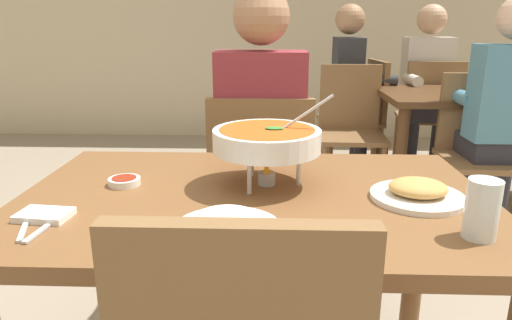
{
  "coord_description": "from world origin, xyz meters",
  "views": [
    {
      "loc": [
        0.05,
        -1.16,
        1.18
      ],
      "look_at": [
        0.0,
        0.15,
        0.78
      ],
      "focal_mm": 32.39,
      "sensor_mm": 36.0,
      "label": 1
    }
  ],
  "objects_px": {
    "chair_bg_left": "(429,111)",
    "patron_bg_right": "(352,81)",
    "chair_bg_right": "(362,111)",
    "diner_main": "(261,130)",
    "chair_bg_middle": "(479,144)",
    "dining_table_main": "(254,232)",
    "appetizer_plate": "(418,192)",
    "patron_bg_middle": "(503,106)",
    "sauce_dish": "(124,181)",
    "drink_glass": "(482,212)",
    "curry_bowl": "(267,140)",
    "patron_bg_left": "(427,81)",
    "chair_bg_corner": "(350,123)",
    "rice_plate": "(227,225)",
    "dining_table_far": "(457,112)",
    "chair_diner_main": "(261,186)"
  },
  "relations": [
    {
      "from": "chair_bg_corner",
      "to": "patron_bg_left",
      "type": "xyz_separation_m",
      "value": [
        0.65,
        0.49,
        0.24
      ]
    },
    {
      "from": "dining_table_main",
      "to": "appetizer_plate",
      "type": "height_order",
      "value": "appetizer_plate"
    },
    {
      "from": "appetizer_plate",
      "to": "drink_glass",
      "type": "bearing_deg",
      "value": -73.23
    },
    {
      "from": "curry_bowl",
      "to": "chair_bg_right",
      "type": "relative_size",
      "value": 0.37
    },
    {
      "from": "chair_bg_left",
      "to": "chair_bg_right",
      "type": "xyz_separation_m",
      "value": [
        -0.53,
        -0.04,
        0.0
      ]
    },
    {
      "from": "diner_main",
      "to": "chair_bg_left",
      "type": "distance_m",
      "value": 2.18
    },
    {
      "from": "rice_plate",
      "to": "patron_bg_right",
      "type": "height_order",
      "value": "patron_bg_right"
    },
    {
      "from": "drink_glass",
      "to": "chair_bg_corner",
      "type": "distance_m",
      "value": 2.25
    },
    {
      "from": "chair_diner_main",
      "to": "rice_plate",
      "type": "relative_size",
      "value": 3.75
    },
    {
      "from": "curry_bowl",
      "to": "dining_table_far",
      "type": "relative_size",
      "value": 0.33
    },
    {
      "from": "curry_bowl",
      "to": "patron_bg_left",
      "type": "relative_size",
      "value": 0.25
    },
    {
      "from": "curry_bowl",
      "to": "chair_bg_corner",
      "type": "xyz_separation_m",
      "value": [
        0.55,
        1.91,
        -0.35
      ]
    },
    {
      "from": "chair_bg_middle",
      "to": "patron_bg_middle",
      "type": "relative_size",
      "value": 0.69
    },
    {
      "from": "rice_plate",
      "to": "chair_diner_main",
      "type": "bearing_deg",
      "value": 87.07
    },
    {
      "from": "curry_bowl",
      "to": "chair_diner_main",
      "type": "bearing_deg",
      "value": 93.07
    },
    {
      "from": "diner_main",
      "to": "chair_bg_middle",
      "type": "bearing_deg",
      "value": 30.24
    },
    {
      "from": "rice_plate",
      "to": "dining_table_far",
      "type": "distance_m",
      "value": 2.53
    },
    {
      "from": "chair_bg_left",
      "to": "patron_bg_right",
      "type": "height_order",
      "value": "patron_bg_right"
    },
    {
      "from": "appetizer_plate",
      "to": "dining_table_far",
      "type": "height_order",
      "value": "appetizer_plate"
    },
    {
      "from": "chair_bg_middle",
      "to": "patron_bg_middle",
      "type": "distance_m",
      "value": 0.26
    },
    {
      "from": "patron_bg_right",
      "to": "rice_plate",
      "type": "bearing_deg",
      "value": -104.64
    },
    {
      "from": "appetizer_plate",
      "to": "chair_bg_left",
      "type": "distance_m",
      "value": 2.65
    },
    {
      "from": "chair_bg_corner",
      "to": "drink_glass",
      "type": "bearing_deg",
      "value": -92.37
    },
    {
      "from": "drink_glass",
      "to": "chair_bg_middle",
      "type": "relative_size",
      "value": 0.14
    },
    {
      "from": "dining_table_main",
      "to": "rice_plate",
      "type": "bearing_deg",
      "value": -101.1
    },
    {
      "from": "diner_main",
      "to": "patron_bg_right",
      "type": "xyz_separation_m",
      "value": [
        0.65,
        1.71,
        0.0
      ]
    },
    {
      "from": "rice_plate",
      "to": "chair_bg_middle",
      "type": "distance_m",
      "value": 2.13
    },
    {
      "from": "chair_bg_middle",
      "to": "patron_bg_left",
      "type": "xyz_separation_m",
      "value": [
        0.01,
        1.04,
        0.24
      ]
    },
    {
      "from": "dining_table_main",
      "to": "dining_table_far",
      "type": "relative_size",
      "value": 1.25
    },
    {
      "from": "dining_table_far",
      "to": "drink_glass",
      "type": "bearing_deg",
      "value": -109.86
    },
    {
      "from": "curry_bowl",
      "to": "diner_main",
      "type": "bearing_deg",
      "value": 92.92
    },
    {
      "from": "chair_bg_right",
      "to": "dining_table_main",
      "type": "bearing_deg",
      "value": -107.01
    },
    {
      "from": "curry_bowl",
      "to": "rice_plate",
      "type": "bearing_deg",
      "value": -104.19
    },
    {
      "from": "dining_table_far",
      "to": "patron_bg_left",
      "type": "xyz_separation_m",
      "value": [
        -0.03,
        0.56,
        0.14
      ]
    },
    {
      "from": "chair_bg_left",
      "to": "patron_bg_middle",
      "type": "relative_size",
      "value": 0.69
    },
    {
      "from": "rice_plate",
      "to": "patron_bg_left",
      "type": "height_order",
      "value": "patron_bg_left"
    },
    {
      "from": "chair_diner_main",
      "to": "diner_main",
      "type": "xyz_separation_m",
      "value": [
        0.0,
        0.03,
        0.24
      ]
    },
    {
      "from": "rice_plate",
      "to": "sauce_dish",
      "type": "relative_size",
      "value": 2.67
    },
    {
      "from": "sauce_dish",
      "to": "drink_glass",
      "type": "xyz_separation_m",
      "value": [
        0.86,
        -0.3,
        0.05
      ]
    },
    {
      "from": "dining_table_main",
      "to": "appetizer_plate",
      "type": "bearing_deg",
      "value": -3.58
    },
    {
      "from": "dining_table_far",
      "to": "chair_bg_left",
      "type": "distance_m",
      "value": 0.56
    },
    {
      "from": "chair_bg_left",
      "to": "patron_bg_left",
      "type": "xyz_separation_m",
      "value": [
        -0.04,
        0.01,
        0.24
      ]
    },
    {
      "from": "appetizer_plate",
      "to": "dining_table_far",
      "type": "xyz_separation_m",
      "value": [
        0.85,
        1.94,
        -0.15
      ]
    },
    {
      "from": "appetizer_plate",
      "to": "dining_table_far",
      "type": "relative_size",
      "value": 0.24
    },
    {
      "from": "curry_bowl",
      "to": "chair_bg_left",
      "type": "height_order",
      "value": "curry_bowl"
    },
    {
      "from": "curry_bowl",
      "to": "chair_bg_left",
      "type": "relative_size",
      "value": 0.37
    },
    {
      "from": "chair_bg_left",
      "to": "chair_bg_corner",
      "type": "bearing_deg",
      "value": -145.23
    },
    {
      "from": "dining_table_main",
      "to": "chair_bg_left",
      "type": "height_order",
      "value": "chair_bg_left"
    },
    {
      "from": "appetizer_plate",
      "to": "patron_bg_middle",
      "type": "bearing_deg",
      "value": 57.97
    },
    {
      "from": "diner_main",
      "to": "sauce_dish",
      "type": "height_order",
      "value": "diner_main"
    }
  ]
}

